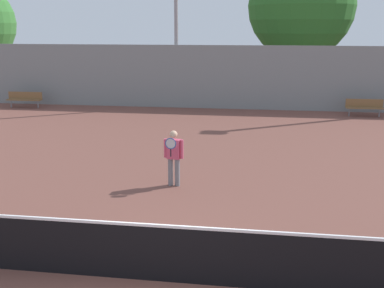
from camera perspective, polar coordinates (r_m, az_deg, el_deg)
The scene contains 7 objects.
ground_plane at distance 8.36m, azimuth -3.64°, elevation -16.99°, with size 100.00×100.00×0.00m, color brown.
tennis_net at distance 8.08m, azimuth -3.71°, elevation -13.64°, with size 11.42×0.09×1.09m.
tennis_player at distance 12.53m, azimuth -2.35°, elevation -1.38°, with size 0.56×0.43×1.60m.
bench_courtside_far at distance 24.03m, azimuth 21.05°, elevation 4.54°, with size 1.81×0.40×0.85m.
bench_adjacent_court at distance 26.59m, azimuth -20.48°, elevation 5.50°, with size 1.97×0.40×0.85m.
back_fence at distance 24.44m, azimuth 4.53°, elevation 8.42°, with size 34.72×0.06×3.40m.
tree_green_tall at distance 29.65m, azimuth 13.71°, elevation 16.68°, with size 6.52×6.52×8.84m.
Camera 1 is at (1.49, -6.95, 4.40)m, focal length 42.00 mm.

